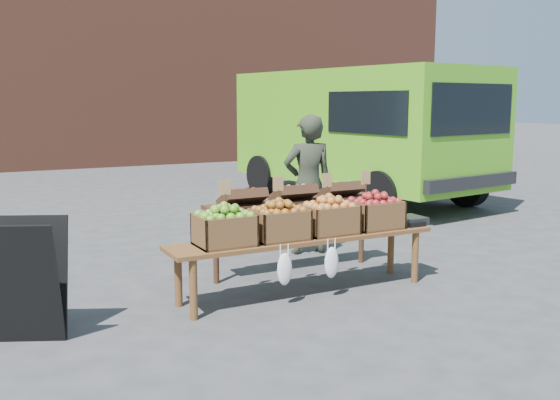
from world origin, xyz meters
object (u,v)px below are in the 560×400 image
back_table (293,225)px  crate_red_apples (329,219)px  crate_russet_pears (279,224)px  delivery_van (359,136)px  chalkboard_sign (21,280)px  display_bench (304,265)px  vendor (308,185)px  crate_golden_apples (224,230)px  crate_green_apples (375,215)px  weighing_scale (407,220)px

back_table → crate_red_apples: 0.74m
crate_russet_pears → delivery_van: bearing=48.2°
chalkboard_sign → display_bench: (2.54, 0.03, -0.20)m
vendor → crate_golden_apples: bearing=51.6°
vendor → crate_green_apples: vendor is taller
crate_russet_pears → crate_red_apples: (0.55, 0.00, 0.00)m
back_table → weighing_scale: size_ratio=6.18×
vendor → display_bench: size_ratio=0.63×
chalkboard_sign → crate_russet_pears: size_ratio=1.95×
chalkboard_sign → crate_russet_pears: 2.27m
crate_green_apples → chalkboard_sign: bearing=-179.4°
vendor → chalkboard_sign: 3.71m
display_bench → crate_red_apples: bearing=0.0°
delivery_van → chalkboard_sign: (-6.33, -4.58, -0.71)m
chalkboard_sign → display_bench: bearing=25.5°
crate_russet_pears → back_table: bearing=52.5°
crate_golden_apples → crate_russet_pears: (0.55, 0.00, 0.00)m
delivery_van → weighing_scale: delivery_van is taller
chalkboard_sign → crate_green_apples: 3.37m
crate_red_apples → weighing_scale: bearing=0.0°
chalkboard_sign → vendor: bearing=47.7°
back_table → display_bench: back_table is taller
delivery_van → vendor: delivery_van is taller
chalkboard_sign → crate_russet_pears: chalkboard_sign is taller
vendor → chalkboard_sign: vendor is taller
crate_golden_apples → vendor: bearing=39.8°
back_table → weighing_scale: back_table is taller
crate_golden_apples → weighing_scale: 2.08m
weighing_scale → crate_green_apples: bearing=180.0°
display_bench → weighing_scale: weighing_scale is taller
chalkboard_sign → crate_russet_pears: bearing=25.6°
vendor → back_table: size_ratio=0.81×
vendor → crate_red_apples: vendor is taller
chalkboard_sign → crate_red_apples: (2.81, 0.03, 0.22)m
crate_russet_pears → weighing_scale: crate_russet_pears is taller
chalkboard_sign → weighing_scale: chalkboard_sign is taller
vendor → crate_red_apples: bearing=79.1°
chalkboard_sign → back_table: bearing=39.7°
delivery_van → crate_green_apples: delivery_van is taller
weighing_scale → chalkboard_sign: bearing=-179.5°
back_table → crate_green_apples: bearing=-52.8°
back_table → vendor: bearing=49.6°
display_bench → crate_red_apples: crate_red_apples is taller
crate_russet_pears → crate_green_apples: (1.10, 0.00, 0.00)m
crate_russet_pears → vendor: bearing=51.1°
chalkboard_sign → weighing_scale: bearing=25.2°
chalkboard_sign → crate_russet_pears: (2.26, 0.03, 0.22)m
delivery_van → display_bench: size_ratio=1.98×
delivery_van → vendor: 4.31m
vendor → crate_golden_apples: size_ratio=3.38×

